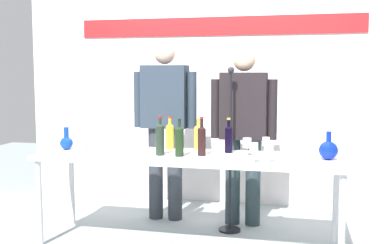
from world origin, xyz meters
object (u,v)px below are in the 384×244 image
Objects in this scene: microphone_stand at (230,177)px; wine_glass_left_2 at (93,141)px; wine_glass_right_1 at (266,142)px; wine_bottle_1 at (160,138)px; presenter_right at (243,125)px; wine_glass_left_0 at (81,138)px; display_table at (188,162)px; wine_glass_right_3 at (254,148)px; wine_bottle_2 at (170,135)px; wine_bottle_0 at (229,138)px; wine_bottle_4 at (179,140)px; wine_glass_right_4 at (292,145)px; presenter_left at (165,119)px; wine_glass_left_1 at (87,138)px; wine_glass_right_2 at (247,143)px; wine_bottle_5 at (202,139)px; decanter_blue_right at (328,150)px; wine_bottle_3 at (198,136)px; decanter_blue_left at (67,142)px; wine_glass_right_0 at (269,147)px.

wine_glass_left_2 is at bearing -152.27° from microphone_stand.
wine_bottle_1 is at bearing -160.10° from wine_glass_right_1.
wine_glass_right_1 is at bearing -59.67° from presenter_right.
wine_glass_left_2 is (0.16, -0.09, -0.01)m from wine_glass_left_0.
display_table is 0.68m from wine_glass_right_1.
wine_bottle_1 is 0.80m from wine_glass_right_3.
microphone_stand is (0.52, 0.15, -0.39)m from wine_bottle_2.
wine_bottle_0 is 0.45m from wine_bottle_4.
wine_glass_right_4 is (0.22, -0.11, -0.01)m from wine_glass_right_1.
wine_glass_right_4 is at bearing 53.62° from wine_glass_right_3.
presenter_left is at bearing 102.75° from wine_bottle_1.
wine_glass_left_0 is at bearing 149.51° from wine_glass_left_2.
wine_glass_right_4 is at bearing 2.76° from wine_glass_left_1.
wine_glass_right_2 is at bearing -80.51° from presenter_right.
wine_bottle_1 is 2.37× the size of wine_glass_right_1.
wine_bottle_1 is 2.04× the size of wine_glass_left_1.
presenter_left is 0.83m from wine_bottle_5.
presenter_left reaches higher than wine_glass_left_2.
wine_glass_left_0 reaches higher than wine_glass_right_3.
wine_glass_right_4 is at bearing 11.12° from wine_bottle_5.
wine_bottle_5 is 2.07× the size of wine_glass_right_3.
presenter_right is 5.21× the size of wine_bottle_5.
display_table is at bearing -149.25° from wine_bottle_0.
decanter_blue_right is 0.64m from wine_glass_right_2.
presenter_right is at bearing 67.90° from wine_bottle_5.
wine_glass_left_0 is 1.51m from wine_glass_right_3.
microphone_stand is (0.51, 0.48, -0.41)m from wine_bottle_1.
display_table is 0.86m from wine_glass_right_4.
wine_bottle_0 is 0.30m from wine_bottle_3.
wine_bottle_2 reaches higher than wine_glass_right_2.
decanter_blue_left is 0.91m from wine_bottle_2.
presenter_right is at bearing 59.18° from wine_bottle_4.
wine_glass_right_1 is (1.73, 0.21, 0.03)m from decanter_blue_left.
wine_glass_right_0 is at bearing -9.69° from wine_glass_left_1.
presenter_left is 0.82m from wine_glass_left_1.
wine_bottle_0 is 0.49m from wine_glass_right_3.
wine_glass_right_2 is at bearing -129.09° from wine_glass_right_1.
wine_glass_left_1 is at bearing 169.06° from wine_glass_right_3.
presenter_right is 11.30× the size of wine_glass_right_2.
wine_glass_left_1 is at bearing -162.37° from wine_bottle_2.
display_table is 1.12m from decanter_blue_right.
wine_bottle_3 is at bearing 167.48° from decanter_blue_right.
wine_glass_left_1 is (-1.31, -0.60, -0.08)m from presenter_right.
microphone_stand is (0.29, 0.42, -0.21)m from display_table.
wine_glass_right_3 is (-0.55, -0.27, 0.03)m from decanter_blue_right.
wine_bottle_5 is at bearing -3.11° from wine_glass_left_1.
wine_glass_right_1 reaches higher than display_table.
wine_glass_right_3 is (0.79, -0.51, -0.01)m from wine_bottle_2.
presenter_left is at bearing 146.02° from wine_glass_right_2.
presenter_right is at bearing 59.46° from display_table.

